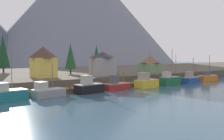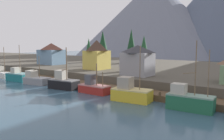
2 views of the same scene
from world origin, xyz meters
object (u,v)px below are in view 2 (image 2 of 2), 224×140
Objects in this scene: fishing_boat_white at (3,74)px; house_blue at (52,53)px; fishing_boat_green at (189,101)px; fishing_boat_teal at (18,76)px; conifer_near_right at (89,48)px; fishing_boat_grey at (36,79)px; conifer_mid_left at (144,50)px; fishing_boat_yellow at (131,93)px; house_yellow at (97,54)px; house_grey at (137,60)px; fishing_boat_black at (63,82)px; fishing_boat_red at (94,87)px; conifer_back_left at (131,44)px; conifer_near_left at (103,45)px.

fishing_boat_white is 17.72m from house_blue.
fishing_boat_teal is at bearing 176.45° from fishing_boat_green.
conifer_near_right is (-54.71, 38.00, 6.32)m from fishing_boat_green.
conifer_near_right is (-12.03, 38.46, 6.48)m from fishing_boat_teal.
conifer_near_right reaches higher than fishing_boat_grey.
conifer_mid_left is at bearing 32.03° from fishing_boat_white.
conifer_near_right reaches higher than fishing_boat_yellow.
house_grey is at bearing -15.31° from house_yellow.
house_blue is at bearing 90.47° from fishing_boat_white.
fishing_boat_black is 48.43m from conifer_near_right.
conifer_mid_left reaches higher than fishing_boat_yellow.
house_grey reaches higher than fishing_boat_black.
conifer_mid_left is (-4.38, 10.36, 1.93)m from house_grey.
fishing_boat_red is 53.06m from conifer_near_right.
conifer_back_left is at bearing 79.43° from fishing_boat_grey.
fishing_boat_teal is 7.40m from fishing_boat_grey.
house_yellow is 27.40m from conifer_near_left.
fishing_boat_black is at bearing -61.35° from conifer_near_left.
fishing_boat_white is at bearing -98.57° from conifer_near_left.
house_blue reaches higher than fishing_boat_red.
conifer_near_right is 1.02× the size of conifer_mid_left.
conifer_near_left is (-31.31, 26.11, 3.10)m from house_grey.
fishing_boat_teal is 16.81m from fishing_boat_black.
house_blue is at bearing -82.62° from conifer_near_right.
fishing_boat_red is (33.62, 0.09, 0.11)m from fishing_boat_white.
fishing_boat_grey is 0.56× the size of conifer_near_left.
fishing_boat_black is at bearing -33.80° from house_blue.
fishing_boat_white is at bearing 169.57° from fishing_boat_grey.
fishing_boat_teal is 39.92m from conifer_back_left.
conifer_back_left reaches higher than fishing_boat_teal.
conifer_near_left is at bearing 88.46° from fishing_boat_teal.
fishing_boat_white is at bearing -88.85° from house_blue.
house_yellow is 0.85× the size of conifer_near_right.
house_grey is 0.78× the size of house_blue.
fishing_boat_grey is at bearing -92.17° from conifer_back_left.
house_blue is (-0.34, 16.98, 5.08)m from fishing_boat_white.
fishing_boat_yellow is 52.92m from conifer_near_left.
conifer_back_left is at bearing 111.88° from fishing_boat_red.
fishing_boat_grey is 16.97m from house_yellow.
fishing_boat_grey is 0.78× the size of fishing_boat_black.
conifer_near_right is at bearing 136.79° from house_yellow.
conifer_near_right is 0.76× the size of conifer_back_left.
conifer_near_left is (5.51, 36.59, 7.90)m from fishing_boat_white.
fishing_boat_grey is at bearing -6.80° from fishing_boat_teal.
conifer_near_left reaches higher than fishing_boat_teal.
house_yellow reaches higher than fishing_boat_red.
house_yellow reaches higher than house_blue.
conifer_mid_left reaches higher than fishing_boat_red.
conifer_mid_left is at bearing 6.71° from house_blue.
fishing_boat_grey is at bearing -109.27° from house_yellow.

